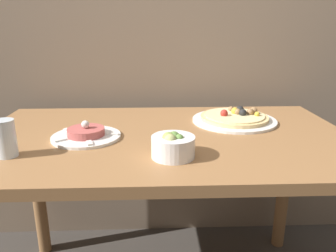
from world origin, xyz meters
The scene contains 5 objects.
dining_table centered at (0.00, 0.40, 0.64)m, with size 1.33×0.79×0.73m.
pizza_plate centered at (0.29, 0.55, 0.75)m, with size 0.34×0.34×0.06m.
tartare_plate centered at (-0.27, 0.37, 0.75)m, with size 0.24×0.24×0.06m.
small_bowl centered at (0.02, 0.18, 0.77)m, with size 0.13×0.13×0.08m.
drinking_glass centered at (-0.47, 0.21, 0.79)m, with size 0.06×0.06×0.11m.
Camera 1 is at (-0.03, -0.72, 1.11)m, focal length 35.00 mm.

